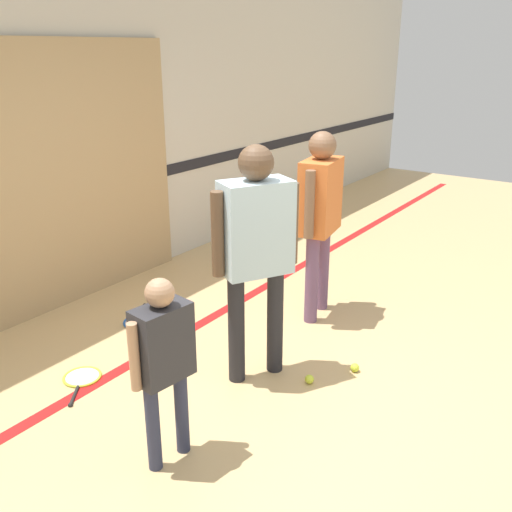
{
  "coord_description": "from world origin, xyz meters",
  "views": [
    {
      "loc": [
        -2.88,
        -1.94,
        2.3
      ],
      "look_at": [
        0.14,
        0.19,
        0.94
      ],
      "focal_mm": 40.0,
      "sensor_mm": 36.0,
      "label": 1
    }
  ],
  "objects": [
    {
      "name": "racket_spare_on_floor",
      "position": [
        0.25,
        1.52,
        0.01
      ],
      "size": [
        0.5,
        0.45,
        0.03
      ],
      "rotation": [
        0.0,
        0.0,
        0.67
      ],
      "color": "blue",
      "rests_on": "ground_plane"
    },
    {
      "name": "person_student_right",
      "position": [
        1.29,
        0.33,
        1.02
      ],
      "size": [
        0.62,
        0.33,
        1.65
      ],
      "rotation": [
        0.0,
        0.0,
        -2.96
      ],
      "color": "#6B4C70",
      "rests_on": "ground_plane"
    },
    {
      "name": "person_instructor",
      "position": [
        0.14,
        0.19,
        1.06
      ],
      "size": [
        0.58,
        0.46,
        1.71
      ],
      "rotation": [
        0.0,
        0.0,
        -0.51
      ],
      "color": "#232328",
      "rests_on": "ground_plane"
    },
    {
      "name": "wall_panel",
      "position": [
        0.15,
        2.39,
        1.19
      ],
      "size": [
        2.82,
        0.05,
        2.38
      ],
      "color": "tan",
      "rests_on": "ground_plane"
    },
    {
      "name": "tennis_ball_by_spare_racket",
      "position": [
        0.2,
        1.37,
        0.03
      ],
      "size": [
        0.07,
        0.07,
        0.07
      ],
      "primitive_type": "sphere",
      "color": "#CCE038",
      "rests_on": "ground_plane"
    },
    {
      "name": "wall_back",
      "position": [
        0.0,
        2.45,
        1.6
      ],
      "size": [
        16.0,
        0.07,
        3.2
      ],
      "color": "beige",
      "rests_on": "ground_plane"
    },
    {
      "name": "racket_second_spare",
      "position": [
        -0.66,
        1.19,
        0.01
      ],
      "size": [
        0.49,
        0.44,
        0.03
      ],
      "rotation": [
        0.0,
        0.0,
        3.81
      ],
      "color": "#C6D838",
      "rests_on": "ground_plane"
    },
    {
      "name": "tennis_ball_stray_left",
      "position": [
        0.6,
        -0.4,
        0.03
      ],
      "size": [
        0.07,
        0.07,
        0.07
      ],
      "primitive_type": "sphere",
      "color": "#CCE038",
      "rests_on": "ground_plane"
    },
    {
      "name": "person_student_left",
      "position": [
        -0.91,
        0.07,
        0.72
      ],
      "size": [
        0.44,
        0.22,
        1.16
      ],
      "rotation": [
        0.0,
        0.0,
        -0.13
      ],
      "color": "#2D334C",
      "rests_on": "ground_plane"
    },
    {
      "name": "floor_stripe",
      "position": [
        0.0,
        1.06,
        0.0
      ],
      "size": [
        14.4,
        0.1,
        0.01
      ],
      "color": "red",
      "rests_on": "ground_plane"
    },
    {
      "name": "ground_plane",
      "position": [
        0.0,
        0.0,
        0.0
      ],
      "size": [
        16.0,
        16.0,
        0.0
      ],
      "primitive_type": "plane",
      "color": "tan"
    },
    {
      "name": "tennis_ball_near_instructor",
      "position": [
        0.26,
        -0.2,
        0.03
      ],
      "size": [
        0.07,
        0.07,
        0.07
      ],
      "primitive_type": "sphere",
      "color": "#CCE038",
      "rests_on": "ground_plane"
    }
  ]
}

